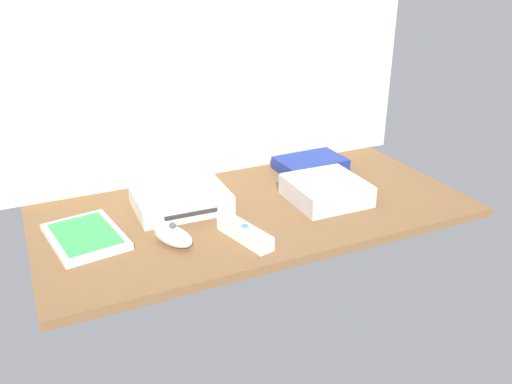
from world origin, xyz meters
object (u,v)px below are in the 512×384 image
(game_console, at_px, (181,199))
(remote_wand, at_px, (245,233))
(mini_computer, at_px, (326,190))
(remote_classic_pad, at_px, (182,185))
(game_case, at_px, (85,236))
(network_router, at_px, (310,164))
(remote_nunchuk, at_px, (173,236))

(game_console, relative_size, remote_wand, 1.41)
(mini_computer, bearing_deg, remote_classic_pad, 160.90)
(game_case, height_order, network_router, network_router)
(game_console, xyz_separation_m, remote_wand, (0.07, -0.20, -0.01))
(mini_computer, relative_size, remote_nunchuk, 1.58)
(remote_classic_pad, bearing_deg, network_router, 11.47)
(remote_wand, bearing_deg, remote_nunchuk, 149.54)
(mini_computer, relative_size, remote_classic_pad, 1.19)
(network_router, bearing_deg, remote_wand, -140.24)
(remote_wand, xyz_separation_m, remote_nunchuk, (-0.14, 0.04, 0.01))
(mini_computer, height_order, network_router, mini_computer)
(network_router, distance_m, remote_wand, 0.43)
(remote_nunchuk, xyz_separation_m, remote_classic_pad, (0.07, 0.17, 0.03))
(game_case, xyz_separation_m, network_router, (0.62, 0.14, 0.01))
(game_console, xyz_separation_m, remote_classic_pad, (0.01, 0.01, 0.03))
(remote_wand, height_order, remote_nunchuk, remote_nunchuk)
(game_console, xyz_separation_m, remote_nunchuk, (-0.07, -0.16, -0.00))
(game_console, xyz_separation_m, mini_computer, (0.33, -0.10, 0.00))
(game_console, distance_m, mini_computer, 0.35)
(game_console, height_order, mini_computer, mini_computer)
(game_case, bearing_deg, remote_classic_pad, 7.48)
(game_case, height_order, remote_classic_pad, remote_classic_pad)
(mini_computer, height_order, remote_nunchuk, mini_computer)
(remote_wand, relative_size, remote_classic_pad, 1.05)
(game_console, height_order, network_router, game_console)
(game_console, height_order, remote_nunchuk, remote_nunchuk)
(remote_wand, xyz_separation_m, remote_classic_pad, (-0.07, 0.21, 0.04))
(game_console, xyz_separation_m, network_router, (0.40, 0.08, -0.00))
(remote_nunchuk, bearing_deg, mini_computer, -19.21)
(mini_computer, bearing_deg, remote_wand, -159.43)
(mini_computer, distance_m, game_case, 0.56)
(network_router, xyz_separation_m, remote_wand, (-0.32, -0.28, -0.00))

